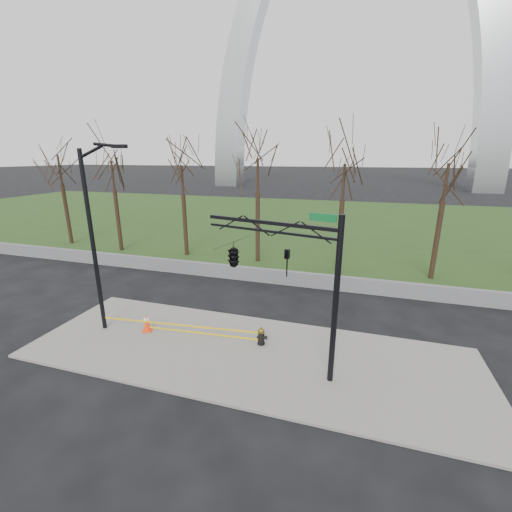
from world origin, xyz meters
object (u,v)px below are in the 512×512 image
(traffic_cone, at_px, (147,323))
(street_light, at_px, (95,231))
(fire_hydrant, at_px, (261,336))
(traffic_signal_mast, at_px, (251,257))

(traffic_cone, xyz_separation_m, street_light, (-1.82, -0.35, 4.20))
(fire_hydrant, xyz_separation_m, street_light, (-7.08, -0.78, 4.23))
(fire_hydrant, distance_m, traffic_signal_mast, 3.78)
(traffic_cone, height_order, street_light, street_light)
(street_light, relative_size, traffic_signal_mast, 1.37)
(fire_hydrant, relative_size, street_light, 0.10)
(street_light, distance_m, traffic_signal_mast, 6.92)
(fire_hydrant, bearing_deg, traffic_signal_mast, -108.78)
(fire_hydrant, height_order, traffic_cone, same)
(traffic_signal_mast, bearing_deg, traffic_cone, -171.23)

